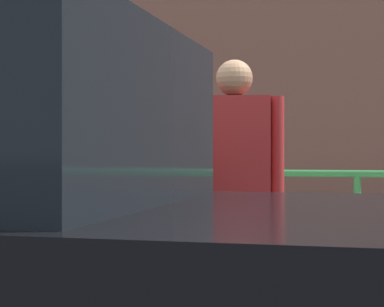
% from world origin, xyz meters
% --- Properties ---
extents(parking_meter, '(0.18, 0.19, 1.49)m').
position_xyz_m(parking_meter, '(-0.31, 0.52, 1.25)').
color(parking_meter, slate).
rests_on(parking_meter, sidewalk_curb).
extents(pedestrian_at_meter, '(0.63, 0.57, 1.75)m').
position_xyz_m(pedestrian_at_meter, '(0.37, 0.67, 1.15)').
color(pedestrian_at_meter, '#1E233F').
rests_on(pedestrian_at_meter, sidewalk_curb).
extents(background_railing, '(24.06, 0.06, 1.00)m').
position_xyz_m(background_railing, '(-0.00, 2.38, 0.87)').
color(background_railing, '#2D7A38').
rests_on(background_railing, sidewalk_curb).
extents(backdrop_wall, '(32.00, 0.50, 3.93)m').
position_xyz_m(backdrop_wall, '(0.00, 5.90, 1.96)').
color(backdrop_wall, brown).
rests_on(backdrop_wall, ground).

